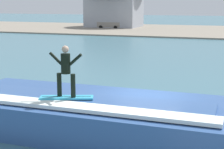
# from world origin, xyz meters

# --- Properties ---
(ground_plane) EXTENTS (260.00, 260.00, 0.00)m
(ground_plane) POSITION_xyz_m (0.00, 0.00, 0.00)
(ground_plane) COLOR #406D7C
(wave_crest) EXTENTS (10.15, 4.15, 1.33)m
(wave_crest) POSITION_xyz_m (-1.68, -1.41, 0.63)
(wave_crest) COLOR #31548E
(wave_crest) RESTS_ON ground_plane
(surfboard) EXTENTS (1.87, 1.07, 0.06)m
(surfboard) POSITION_xyz_m (-2.26, -2.08, 1.36)
(surfboard) COLOR #33A5CC
(surfboard) RESTS_ON wave_crest
(surfer) EXTENTS (1.22, 0.32, 1.75)m
(surfer) POSITION_xyz_m (-2.27, -2.08, 2.37)
(surfer) COLOR black
(surfer) RESTS_ON surfboard
(shoreline_bank) EXTENTS (120.00, 27.32, 0.19)m
(shoreline_bank) POSITION_xyz_m (0.00, 48.37, 0.10)
(shoreline_bank) COLOR gray
(shoreline_bank) RESTS_ON ground_plane
(car_near_shore) EXTENTS (4.38, 2.27, 1.86)m
(car_near_shore) POSITION_xyz_m (-19.53, 49.14, 0.95)
(car_near_shore) COLOR gray
(car_near_shore) RESTS_ON ground_plane
(house_with_chimney) EXTENTS (11.74, 11.74, 8.16)m
(house_with_chimney) POSITION_xyz_m (-19.62, 52.02, 4.32)
(house_with_chimney) COLOR #9EA3AD
(house_with_chimney) RESTS_ON ground_plane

